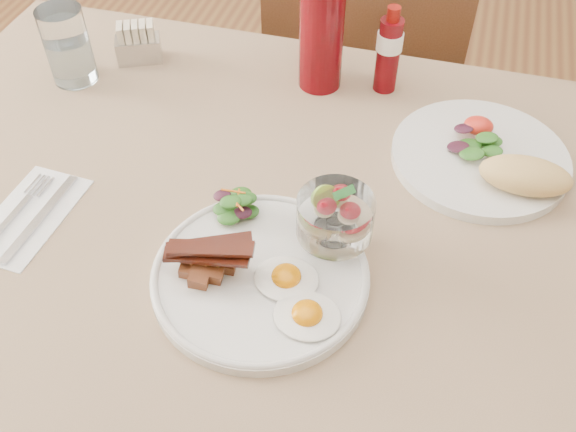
# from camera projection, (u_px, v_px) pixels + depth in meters

# --- Properties ---
(table) EXTENTS (1.33, 0.88, 0.75)m
(table) POSITION_uv_depth(u_px,v_px,m) (290.00, 252.00, 0.98)
(table) COLOR #523019
(table) RESTS_ON ground
(chair_far) EXTENTS (0.42, 0.42, 0.93)m
(chair_far) POSITION_uv_depth(u_px,v_px,m) (365.00, 81.00, 1.51)
(chair_far) COLOR #523019
(chair_far) RESTS_ON ground
(main_plate) EXTENTS (0.28, 0.28, 0.02)m
(main_plate) POSITION_uv_depth(u_px,v_px,m) (260.00, 277.00, 0.82)
(main_plate) COLOR silver
(main_plate) RESTS_ON table
(fried_eggs) EXTENTS (0.14, 0.14, 0.02)m
(fried_eggs) POSITION_uv_depth(u_px,v_px,m) (296.00, 296.00, 0.78)
(fried_eggs) COLOR white
(fried_eggs) RESTS_ON main_plate
(bacon_potato_pile) EXTENTS (0.12, 0.07, 0.05)m
(bacon_potato_pile) POSITION_uv_depth(u_px,v_px,m) (207.00, 260.00, 0.80)
(bacon_potato_pile) COLOR maroon
(bacon_potato_pile) RESTS_ON main_plate
(side_salad) EXTENTS (0.07, 0.07, 0.04)m
(side_salad) POSITION_uv_depth(u_px,v_px,m) (236.00, 206.00, 0.87)
(side_salad) COLOR #1D4813
(side_salad) RESTS_ON main_plate
(fruit_cup) EXTENTS (0.10, 0.10, 0.10)m
(fruit_cup) POSITION_uv_depth(u_px,v_px,m) (335.00, 217.00, 0.81)
(fruit_cup) COLOR white
(fruit_cup) RESTS_ON main_plate
(second_plate) EXTENTS (0.27, 0.27, 0.07)m
(second_plate) POSITION_uv_depth(u_px,v_px,m) (490.00, 160.00, 0.96)
(second_plate) COLOR silver
(second_plate) RESTS_ON table
(ketchup_bottle) EXTENTS (0.10, 0.10, 0.22)m
(ketchup_bottle) POSITION_uv_depth(u_px,v_px,m) (322.00, 31.00, 1.05)
(ketchup_bottle) COLOR #56040A
(ketchup_bottle) RESTS_ON table
(hot_sauce_bottle) EXTENTS (0.05, 0.05, 0.15)m
(hot_sauce_bottle) POSITION_uv_depth(u_px,v_px,m) (389.00, 51.00, 1.06)
(hot_sauce_bottle) COLOR #56040A
(hot_sauce_bottle) RESTS_ON table
(sugar_caddy) EXTENTS (0.09, 0.07, 0.07)m
(sugar_caddy) POSITION_uv_depth(u_px,v_px,m) (138.00, 45.00, 1.15)
(sugar_caddy) COLOR silver
(sugar_caddy) RESTS_ON table
(water_glass) EXTENTS (0.08, 0.08, 0.13)m
(water_glass) POSITION_uv_depth(u_px,v_px,m) (69.00, 50.00, 1.09)
(water_glass) COLOR white
(water_glass) RESTS_ON table
(napkin_cutlery) EXTENTS (0.11, 0.19, 0.01)m
(napkin_cutlery) POSITION_uv_depth(u_px,v_px,m) (29.00, 216.00, 0.90)
(napkin_cutlery) COLOR white
(napkin_cutlery) RESTS_ON table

